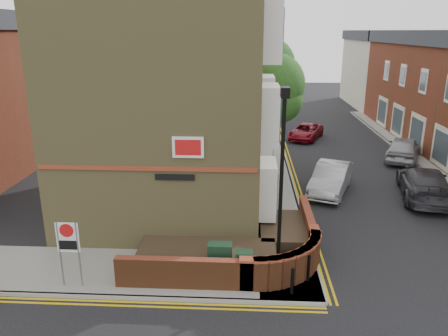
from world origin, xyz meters
The scene contains 25 objects.
ground centered at (0.00, 0.00, 0.00)m, with size 120.00×120.00×0.00m, color black.
pavement_corner centered at (-3.50, 1.50, 0.06)m, with size 13.00×3.00×0.12m, color gray.
pavement_main centered at (2.00, 16.00, 0.06)m, with size 2.00×32.00×0.12m, color gray.
kerb_side centered at (-3.50, 0.00, 0.06)m, with size 13.00×0.15×0.12m, color gray.
kerb_main_near centered at (3.00, 16.00, 0.06)m, with size 0.15×32.00×0.12m, color gray.
kerb_main_far centered at (11.00, 13.00, 0.06)m, with size 0.15×40.00×0.12m, color gray.
yellow_lines_side centered at (-3.50, -0.25, 0.01)m, with size 13.00×0.28×0.01m, color gold.
yellow_lines_main centered at (3.25, 16.00, 0.01)m, with size 0.28×32.00×0.01m, color gold.
corner_building centered at (-2.84, 8.00, 6.23)m, with size 8.95×10.40×13.60m.
garden_wall centered at (0.00, 2.50, 0.00)m, with size 6.80×6.00×1.20m, color brown, non-canonical shape.
lamppost centered at (1.60, 1.20, 3.34)m, with size 0.25×0.50×6.30m.
utility_cabinet_large centered at (-0.30, 1.30, 0.72)m, with size 0.80×0.45×1.20m, color black.
utility_cabinet_small centered at (0.50, 1.00, 0.67)m, with size 0.55×0.40×1.10m, color black.
bollard_near centered at (2.00, 0.40, 0.57)m, with size 0.11×0.11×0.90m, color black.
bollard_far centered at (2.60, 1.20, 0.57)m, with size 0.11×0.11×0.90m, color black.
zone_sign centered at (-5.00, 0.50, 1.64)m, with size 0.72×0.07×2.20m.
far_terrace_cream centered at (14.50, 38.00, 4.05)m, with size 5.40×12.40×8.00m.
tree_near centered at (2.00, 14.05, 4.70)m, with size 3.64×3.65×6.70m.
tree_mid centered at (2.00, 22.05, 5.20)m, with size 4.03×4.03×7.42m.
tree_far centered at (2.00, 30.05, 4.91)m, with size 3.81×3.81×7.00m.
traffic_light_assembly centered at (2.40, 25.00, 2.78)m, with size 0.20×0.16×4.20m.
silver_car_near centered at (4.86, 9.89, 0.74)m, with size 1.57×4.52×1.49m, color #9D9EA5.
red_car_main centered at (5.00, 21.43, 0.58)m, with size 1.93×4.19×1.17m, color maroon.
grey_car_far centered at (9.30, 9.29, 0.77)m, with size 2.17×5.34×1.55m, color #2F2E33.
silver_car_far centered at (10.50, 15.97, 0.79)m, with size 1.86×4.62×1.57m, color #989A9F.
Camera 1 is at (0.53, -11.50, 7.96)m, focal length 35.00 mm.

